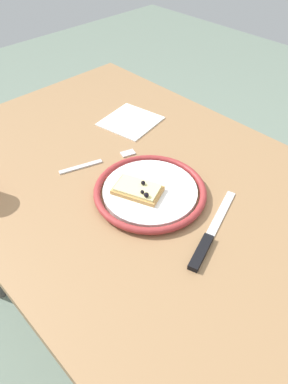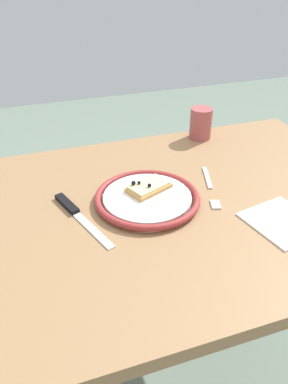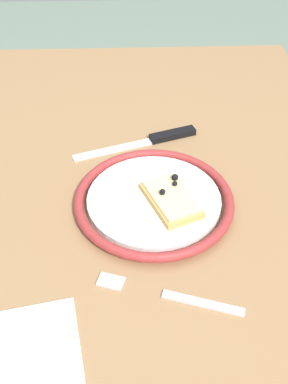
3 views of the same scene
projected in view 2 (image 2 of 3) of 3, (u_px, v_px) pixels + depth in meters
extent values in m
plane|color=slate|center=(155.00, 383.00, 1.32)|extent=(6.00, 6.00, 0.00)
cube|color=#936D47|center=(159.00, 211.00, 0.93)|extent=(1.20, 0.76, 0.03)
cylinder|color=#4C4742|center=(254.00, 218.00, 1.53)|extent=(0.05, 0.05, 0.72)
cylinder|color=white|center=(147.00, 199.00, 0.92)|extent=(0.21, 0.21, 0.02)
torus|color=maroon|center=(147.00, 197.00, 0.92)|extent=(0.26, 0.26, 0.02)
cube|color=tan|center=(149.00, 188.00, 0.94)|extent=(0.12, 0.10, 0.01)
cube|color=beige|center=(149.00, 185.00, 0.94)|extent=(0.11, 0.09, 0.01)
sphere|color=black|center=(134.00, 183.00, 0.93)|extent=(0.01, 0.01, 0.01)
sphere|color=black|center=(149.00, 185.00, 0.92)|extent=(0.01, 0.01, 0.01)
sphere|color=black|center=(139.00, 183.00, 0.93)|extent=(0.01, 0.01, 0.01)
cube|color=silver|center=(93.00, 230.00, 0.83)|extent=(0.06, 0.15, 0.00)
cube|color=black|center=(67.00, 204.00, 0.91)|extent=(0.05, 0.09, 0.01)
cube|color=silver|center=(207.00, 178.00, 1.02)|extent=(0.05, 0.11, 0.00)
cube|color=silver|center=(215.00, 205.00, 0.91)|extent=(0.03, 0.04, 0.00)
cylinder|color=#A54C4C|center=(201.00, 123.00, 1.21)|extent=(0.07, 0.07, 0.10)
cube|color=white|center=(282.00, 222.00, 0.86)|extent=(0.17, 0.17, 0.00)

